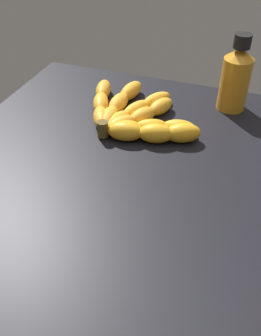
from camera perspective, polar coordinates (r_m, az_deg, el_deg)
ground_plane at (r=60.94cm, az=0.85°, el=-3.32°), size 70.23×68.45×4.89cm
banana_bunch at (r=71.89cm, az=0.38°, el=8.11°), size 21.17×25.72×3.47cm
honey_bottle at (r=76.94cm, az=15.77°, el=13.21°), size 5.66×5.66×15.03cm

